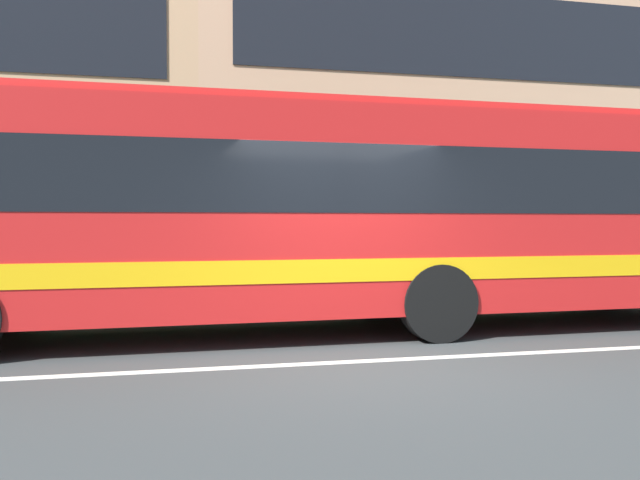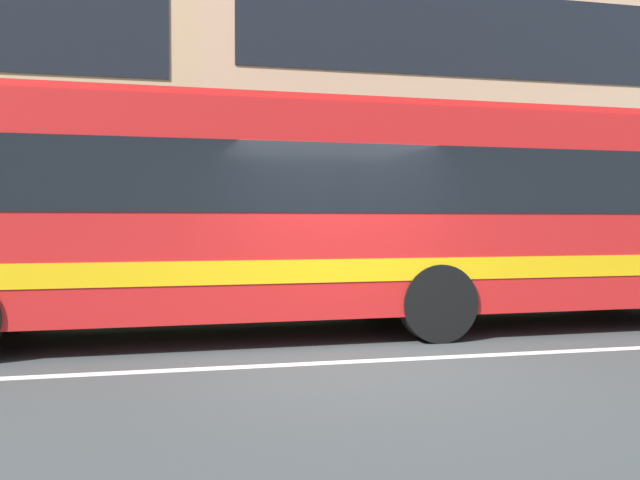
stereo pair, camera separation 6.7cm
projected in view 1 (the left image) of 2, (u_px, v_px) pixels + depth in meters
The scene contains 5 objects.
ground_plane at pixel (361, 362), 7.20m from camera, with size 160.00×160.00×0.00m, color #3A3E3F.
lane_centre_line at pixel (361, 361), 7.20m from camera, with size 60.00×0.16×0.01m, color silver.
hedge_row_far at pixel (332, 273), 12.62m from camera, with size 23.94×1.10×1.09m, color #2D6636.
apartment_block_right at pixel (484, 108), 24.26m from camera, with size 21.37×11.42×11.48m.
transit_bus at pixel (357, 209), 9.27m from camera, with size 11.82×2.77×3.12m.
Camera 1 is at (-2.05, -6.87, 1.54)m, focal length 36.75 mm.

